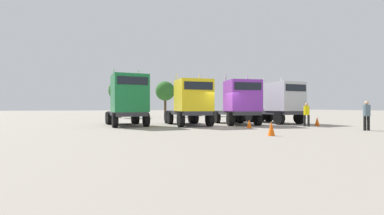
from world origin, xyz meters
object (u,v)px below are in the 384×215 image
object	(u,v)px
semi_truck_silver	(279,102)
traffic_cone_mid	(249,124)
visitor_in_hivis	(307,113)
traffic_cone_near	(317,121)
visitor_with_camera	(367,113)
traffic_cone_far	(271,129)
semi_truck_yellow	(191,102)
semi_truck_purple	(239,102)
semi_truck_green	(128,100)

from	to	relation	value
semi_truck_silver	traffic_cone_mid	bearing A→B (deg)	-59.84
semi_truck_silver	traffic_cone_mid	xyz separation A→B (m)	(-4.96, -3.74, -1.55)
visitor_in_hivis	traffic_cone_near	bearing A→B (deg)	-22.23
traffic_cone_mid	visitor_with_camera	bearing A→B (deg)	-31.09
traffic_cone_mid	traffic_cone_far	distance (m)	4.67
traffic_cone_far	traffic_cone_mid	bearing A→B (deg)	74.30
semi_truck_yellow	visitor_in_hivis	distance (m)	8.56
visitor_in_hivis	traffic_cone_mid	bearing A→B (deg)	151.16
visitor_in_hivis	traffic_cone_near	world-z (taller)	visitor_in_hivis
semi_truck_yellow	semi_truck_purple	bearing A→B (deg)	87.10
semi_truck_purple	semi_truck_green	bearing A→B (deg)	-91.64
semi_truck_green	visitor_with_camera	size ratio (longest dim) A/B	3.36
visitor_in_hivis	traffic_cone_far	bearing A→B (deg)	-173.17
semi_truck_yellow	traffic_cone_far	size ratio (longest dim) A/B	8.17
semi_truck_purple	visitor_with_camera	distance (m)	8.56
visitor_with_camera	traffic_cone_far	xyz separation A→B (m)	(-7.24, -0.90, -0.69)
traffic_cone_near	traffic_cone_far	size ratio (longest dim) A/B	0.95
semi_truck_silver	visitor_in_hivis	xyz separation A→B (m)	(-0.18, -3.57, -0.82)
visitor_in_hivis	traffic_cone_mid	xyz separation A→B (m)	(-4.78, -0.17, -0.73)
semi_truck_purple	traffic_cone_far	bearing A→B (deg)	-9.94
semi_truck_purple	visitor_with_camera	world-z (taller)	semi_truck_purple
semi_truck_purple	semi_truck_silver	size ratio (longest dim) A/B	0.94
semi_truck_silver	semi_truck_purple	bearing A→B (deg)	-89.73
semi_truck_green	semi_truck_purple	size ratio (longest dim) A/B	0.99
semi_truck_purple	semi_truck_silver	distance (m)	4.12
semi_truck_green	visitor_in_hivis	size ratio (longest dim) A/B	3.47
semi_truck_yellow	semi_truck_silver	size ratio (longest dim) A/B	0.90
semi_truck_silver	traffic_cone_near	size ratio (longest dim) A/B	9.52
semi_truck_green	semi_truck_yellow	xyz separation A→B (m)	(4.61, -0.95, -0.16)
semi_truck_green	traffic_cone_far	xyz separation A→B (m)	(6.46, -8.80, -1.62)
semi_truck_silver	visitor_with_camera	xyz separation A→B (m)	(1.02, -7.34, -0.79)
traffic_cone_mid	traffic_cone_near	bearing A→B (deg)	3.22
semi_truck_purple	visitor_in_hivis	size ratio (longest dim) A/B	3.49
traffic_cone_mid	traffic_cone_far	size ratio (longest dim) A/B	0.79
semi_truck_purple	visitor_with_camera	xyz separation A→B (m)	(5.11, -6.83, -0.76)
visitor_in_hivis	traffic_cone_far	size ratio (longest dim) A/B	2.43
semi_truck_green	visitor_with_camera	bearing A→B (deg)	52.87
semi_truck_yellow	visitor_with_camera	xyz separation A→B (m)	(9.10, -6.96, -0.77)
semi_truck_purple	traffic_cone_near	size ratio (longest dim) A/B	8.94
traffic_cone_mid	semi_truck_yellow	bearing A→B (deg)	132.89
semi_truck_yellow	traffic_cone_near	distance (m)	9.61
visitor_in_hivis	traffic_cone_mid	size ratio (longest dim) A/B	3.08
visitor_in_hivis	traffic_cone_mid	distance (m)	4.84
semi_truck_silver	traffic_cone_near	bearing A→B (deg)	8.25
traffic_cone_far	traffic_cone_near	bearing A→B (deg)	34.07
visitor_in_hivis	visitor_with_camera	xyz separation A→B (m)	(1.19, -3.77, 0.04)
semi_truck_purple	traffic_cone_mid	size ratio (longest dim) A/B	10.75
semi_truck_yellow	visitor_in_hivis	size ratio (longest dim) A/B	3.36
semi_truck_green	semi_truck_silver	world-z (taller)	semi_truck_green
traffic_cone_far	semi_truck_yellow	bearing A→B (deg)	103.28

